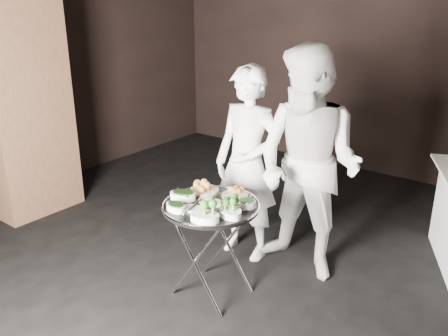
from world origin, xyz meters
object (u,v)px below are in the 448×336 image
Objects in this scene: serving_tray at (211,206)px; waiter_right at (308,166)px; waiter_left at (247,164)px; tray_stand at (211,246)px.

waiter_right is at bearing 62.12° from serving_tray.
waiter_right is at bearing 3.37° from waiter_left.
tray_stand is 1.02× the size of serving_tray.
waiter_right is (0.37, 0.70, 0.18)m from serving_tray.
serving_tray is 0.81m from waiter_right.
waiter_right is (0.37, 0.70, 0.50)m from tray_stand.
waiter_left is at bearing 102.73° from tray_stand.
waiter_left is (-0.15, 0.65, 0.09)m from serving_tray.
tray_stand is 0.94m from waiter_right.
serving_tray is 0.67m from waiter_left.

